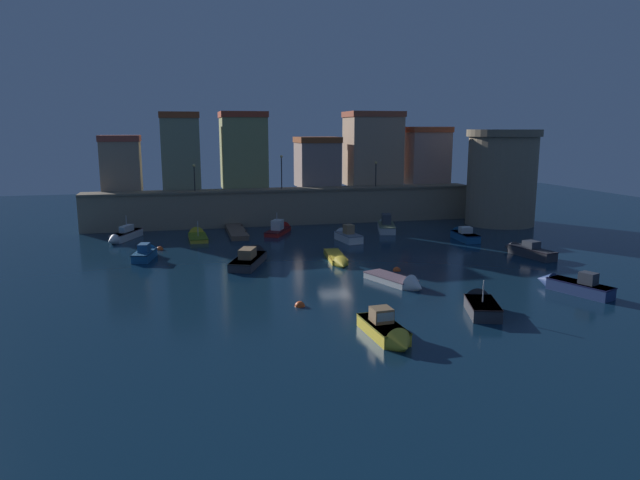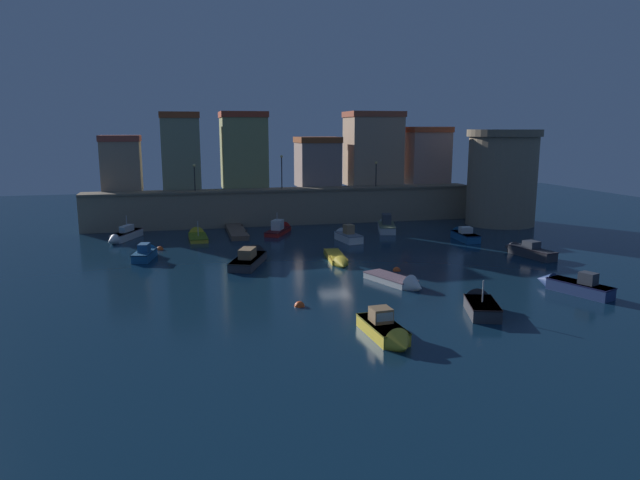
% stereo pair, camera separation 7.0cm
% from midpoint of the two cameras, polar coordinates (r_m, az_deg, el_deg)
% --- Properties ---
extents(ground_plane, '(123.80, 123.80, 0.00)m').
position_cam_midpoint_polar(ground_plane, '(47.50, 1.43, -2.54)').
color(ground_plane, '#0C2338').
extents(quay_wall, '(45.69, 3.09, 4.21)m').
position_cam_midpoint_polar(quay_wall, '(68.28, -3.44, 3.37)').
color(quay_wall, gray).
rests_on(quay_wall, ground).
extents(old_town_backdrop, '(42.79, 6.17, 9.30)m').
position_cam_midpoint_polar(old_town_backdrop, '(72.16, -2.31, 8.58)').
color(old_town_backdrop, tan).
rests_on(old_town_backdrop, ground).
extents(fortress_tower, '(8.49, 8.49, 11.04)m').
position_cam_midpoint_polar(fortress_tower, '(70.70, 17.52, 5.96)').
color(fortress_tower, gray).
rests_on(fortress_tower, ground).
extents(pier_dock, '(1.81, 8.09, 0.70)m').
position_cam_midpoint_polar(pier_dock, '(62.36, -8.30, 0.83)').
color(pier_dock, brown).
rests_on(pier_dock, ground).
extents(quay_lamp_0, '(0.32, 0.32, 3.02)m').
position_cam_midpoint_polar(quay_lamp_0, '(66.78, -12.38, 6.53)').
color(quay_lamp_0, black).
rests_on(quay_lamp_0, quay_wall).
extents(quay_lamp_1, '(0.32, 0.32, 3.90)m').
position_cam_midpoint_polar(quay_lamp_1, '(67.75, -3.87, 7.25)').
color(quay_lamp_1, black).
rests_on(quay_lamp_1, quay_wall).
extents(quay_lamp_2, '(0.32, 0.32, 3.04)m').
position_cam_midpoint_polar(quay_lamp_2, '(70.74, 5.53, 6.97)').
color(quay_lamp_2, black).
rests_on(quay_lamp_2, quay_wall).
extents(moored_boat_0, '(2.21, 4.63, 1.69)m').
position_cam_midpoint_polar(moored_boat_0, '(52.38, -16.87, -1.23)').
color(moored_boat_0, '#195689').
rests_on(moored_boat_0, ground).
extents(moored_boat_1, '(1.73, 5.07, 1.72)m').
position_cam_midpoint_polar(moored_boat_1, '(60.56, 13.88, 0.51)').
color(moored_boat_1, '#195689').
rests_on(moored_boat_1, ground).
extents(moored_boat_2, '(2.19, 4.76, 2.05)m').
position_cam_midpoint_polar(moored_boat_2, '(58.18, 2.55, 0.45)').
color(moored_boat_2, white).
rests_on(moored_boat_2, ground).
extents(moored_boat_3, '(3.43, 5.63, 1.52)m').
position_cam_midpoint_polar(moored_boat_3, '(41.83, 7.94, -4.14)').
color(moored_boat_3, white).
rests_on(moored_boat_3, ground).
extents(moored_boat_4, '(1.90, 5.38, 2.58)m').
position_cam_midpoint_polar(moored_boat_4, '(60.79, -12.10, 0.42)').
color(moored_boat_4, gold).
rests_on(moored_boat_4, ground).
extents(moored_boat_5, '(4.09, 5.99, 2.83)m').
position_cam_midpoint_polar(moored_boat_5, '(62.86, -3.96, 1.13)').
color(moored_boat_5, red).
rests_on(moored_boat_5, ground).
extents(moored_boat_6, '(3.28, 6.16, 2.27)m').
position_cam_midpoint_polar(moored_boat_6, '(64.46, 6.52, 1.48)').
color(moored_boat_6, silver).
rests_on(moored_boat_6, ground).
extents(moored_boat_7, '(3.51, 6.10, 2.63)m').
position_cam_midpoint_polar(moored_boat_7, '(61.41, -18.93, 0.41)').
color(moored_boat_7, silver).
rests_on(moored_boat_7, ground).
extents(moored_boat_8, '(2.41, 5.91, 1.65)m').
position_cam_midpoint_polar(moored_boat_8, '(54.29, 19.71, -0.95)').
color(moored_boat_8, '#333338').
rests_on(moored_boat_8, ground).
extents(moored_boat_9, '(1.81, 5.10, 1.88)m').
position_cam_midpoint_polar(moored_boat_9, '(31.17, 6.69, -9.01)').
color(moored_boat_9, gold).
rests_on(moored_boat_9, ground).
extents(moored_boat_10, '(4.24, 7.01, 2.01)m').
position_cam_midpoint_polar(moored_boat_10, '(48.78, -6.86, -1.72)').
color(moored_boat_10, '#333338').
rests_on(moored_boat_10, ground).
extents(moored_boat_11, '(2.92, 4.63, 2.52)m').
position_cam_midpoint_polar(moored_boat_11, '(37.00, 15.54, -6.18)').
color(moored_boat_11, '#333338').
rests_on(moored_boat_11, ground).
extents(moored_boat_12, '(3.23, 5.61, 1.85)m').
position_cam_midpoint_polar(moored_boat_12, '(43.32, 23.61, -4.11)').
color(moored_boat_12, navy).
rests_on(moored_boat_12, ground).
extents(moored_boat_13, '(1.92, 6.34, 1.27)m').
position_cam_midpoint_polar(moored_boat_13, '(48.62, 1.73, -1.94)').
color(moored_boat_13, gold).
rests_on(moored_boat_13, ground).
extents(mooring_buoy_0, '(0.63, 0.63, 0.63)m').
position_cam_midpoint_polar(mooring_buoy_0, '(46.15, 7.57, -3.04)').
color(mooring_buoy_0, '#EA4C19').
rests_on(mooring_buoy_0, ground).
extents(mooring_buoy_1, '(0.65, 0.65, 0.65)m').
position_cam_midpoint_polar(mooring_buoy_1, '(36.78, -2.07, -6.58)').
color(mooring_buoy_1, '#EA4C19').
rests_on(mooring_buoy_1, ground).
extents(mooring_buoy_2, '(0.64, 0.64, 0.64)m').
position_cam_midpoint_polar(mooring_buoy_2, '(55.73, -15.61, -0.94)').
color(mooring_buoy_2, '#EA4C19').
rests_on(mooring_buoy_2, ground).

